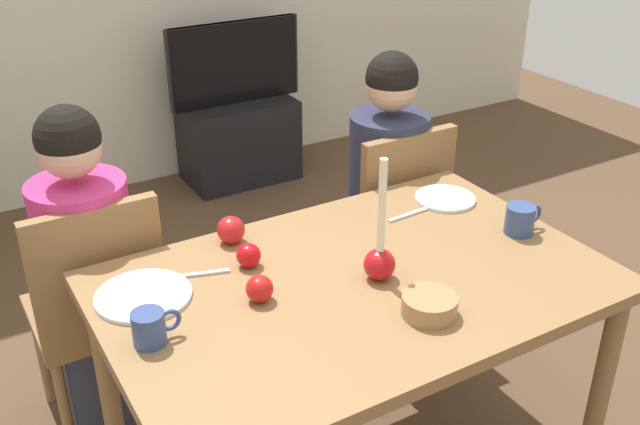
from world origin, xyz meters
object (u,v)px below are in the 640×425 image
apple_by_left_plate (260,289)px  bowl_walnuts (429,305)px  tv (235,63)px  mug_right (521,219)px  chair_left (97,304)px  person_left_child (92,284)px  chair_right (390,219)px  candle_centerpiece (380,256)px  apple_near_candle (249,255)px  apple_by_right_mug (231,230)px  dining_table (356,304)px  tv_stand (239,140)px  plate_left (143,296)px  person_right_child (386,203)px  mug_left (150,328)px  plate_right (445,199)px

apple_by_left_plate → bowl_walnuts: bearing=-38.5°
tv → apple_by_left_plate: tv is taller
mug_right → chair_left: bearing=151.4°
person_left_child → chair_right: bearing=-1.6°
candle_centerpiece → apple_near_candle: candle_centerpiece is taller
apple_by_right_mug → chair_left: bearing=147.5°
chair_right → person_left_child: 1.15m
dining_table → mug_right: mug_right is taller
tv_stand → bowl_walnuts: bowl_walnuts is taller
chair_left → plate_left: 0.47m
person_right_child → apple_near_candle: (-0.79, -0.43, 0.22)m
chair_left → dining_table: bearing=-45.8°
plate_left → bowl_walnuts: (0.61, -0.45, 0.02)m
tv → apple_near_candle: 2.28m
person_right_child → apple_by_left_plate: size_ratio=15.67×
tv_stand → apple_by_right_mug: (-0.89, -1.93, 0.55)m
person_left_child → apple_near_candle: person_left_child is taller
dining_table → mug_left: (-0.59, 0.01, 0.13)m
person_right_child → apple_by_right_mug: 0.85m
candle_centerpiece → bowl_walnuts: candle_centerpiece is taller
mug_right → candle_centerpiece: bearing=179.6°
dining_table → person_left_child: (-0.59, 0.64, -0.10)m
candle_centerpiece → bowl_walnuts: 0.21m
apple_by_left_plate → apple_by_right_mug: bearing=78.6°
chair_left → mug_left: 0.66m
tv_stand → chair_left: bearing=-126.9°
dining_table → chair_left: chair_left is taller
dining_table → plate_right: size_ratio=6.81×
person_right_child → apple_near_candle: bearing=-151.7°
dining_table → candle_centerpiece: bearing=-27.1°
tv_stand → apple_by_right_mug: bearing=-114.8°
dining_table → chair_right: chair_right is taller
person_left_child → apple_near_candle: bearing=-49.6°
bowl_walnuts → plate_right: bearing=47.3°
mug_left → plate_right: bearing=12.7°
chair_left → person_right_child: bearing=1.6°
dining_table → bowl_walnuts: size_ratio=9.66×
candle_centerpiece → apple_near_candle: bearing=139.5°
plate_left → apple_by_left_plate: bearing=-33.0°
person_left_child → apple_by_right_mug: person_left_child is taller
tv_stand → mug_right: bearing=-92.4°
tv_stand → tv: 0.47m
tv_stand → plate_right: 2.11m
plate_left → mug_right: mug_right is taller
dining_table → candle_centerpiece: (0.06, -0.03, 0.16)m
person_left_child → apple_by_left_plate: bearing=-62.6°
chair_right → plate_right: 0.42m
person_right_child → plate_right: (-0.03, -0.38, 0.19)m
apple_near_candle → apple_by_left_plate: apple_by_left_plate is taller
mug_right → apple_by_left_plate: mug_right is taller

